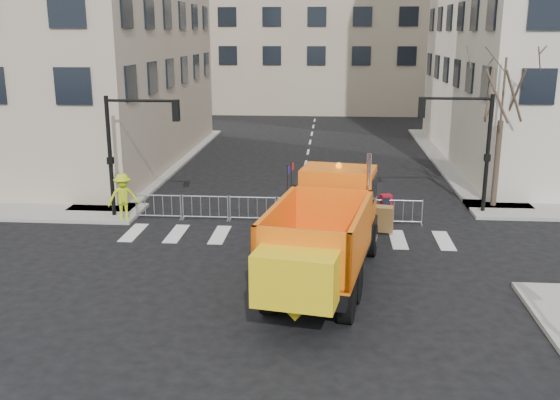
# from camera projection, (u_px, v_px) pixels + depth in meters

# --- Properties ---
(ground) EXTENTS (120.00, 120.00, 0.00)m
(ground) POSITION_uv_depth(u_px,v_px,m) (279.00, 291.00, 19.91)
(ground) COLOR black
(ground) RESTS_ON ground
(sidewalk_back) EXTENTS (64.00, 5.00, 0.15)m
(sidewalk_back) POSITION_uv_depth(u_px,v_px,m) (295.00, 214.00, 28.07)
(sidewalk_back) COLOR gray
(sidewalk_back) RESTS_ON ground
(traffic_light_left) EXTENTS (0.18, 0.18, 5.40)m
(traffic_light_left) POSITION_uv_depth(u_px,v_px,m) (110.00, 158.00, 27.05)
(traffic_light_left) COLOR black
(traffic_light_left) RESTS_ON ground
(traffic_light_right) EXTENTS (0.18, 0.18, 5.40)m
(traffic_light_right) POSITION_uv_depth(u_px,v_px,m) (487.00, 155.00, 27.68)
(traffic_light_right) COLOR black
(traffic_light_right) RESTS_ON ground
(crowd_barriers) EXTENTS (12.60, 0.60, 1.10)m
(crowd_barriers) POSITION_uv_depth(u_px,v_px,m) (277.00, 209.00, 27.14)
(crowd_barriers) COLOR #9EA0A5
(crowd_barriers) RESTS_ON ground
(street_tree) EXTENTS (3.00, 3.00, 7.50)m
(street_tree) POSITION_uv_depth(u_px,v_px,m) (500.00, 129.00, 28.31)
(street_tree) COLOR #382B21
(street_tree) RESTS_ON ground
(plow_truck) EXTENTS (4.71, 10.96, 4.13)m
(plow_truck) POSITION_uv_depth(u_px,v_px,m) (326.00, 231.00, 20.00)
(plow_truck) COLOR black
(plow_truck) RESTS_ON ground
(cop_a) EXTENTS (0.83, 0.63, 2.06)m
(cop_a) POSITION_uv_depth(u_px,v_px,m) (361.00, 206.00, 25.76)
(cop_a) COLOR black
(cop_a) RESTS_ON ground
(cop_b) EXTENTS (0.83, 0.65, 1.70)m
(cop_b) POSITION_uv_depth(u_px,v_px,m) (352.00, 208.00, 26.22)
(cop_b) COLOR black
(cop_b) RESTS_ON ground
(cop_c) EXTENTS (1.22, 0.98, 1.94)m
(cop_c) POSITION_uv_depth(u_px,v_px,m) (345.00, 207.00, 25.96)
(cop_c) COLOR black
(cop_c) RESTS_ON ground
(worker) EXTENTS (1.51, 1.26, 2.04)m
(worker) POSITION_uv_depth(u_px,v_px,m) (123.00, 197.00, 26.72)
(worker) COLOR #B4CC18
(worker) RESTS_ON sidewalk_back
(newspaper_box) EXTENTS (0.53, 0.50, 1.10)m
(newspaper_box) POSITION_uv_depth(u_px,v_px,m) (386.00, 207.00, 26.89)
(newspaper_box) COLOR maroon
(newspaper_box) RESTS_ON sidewalk_back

